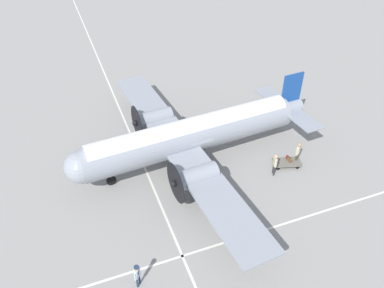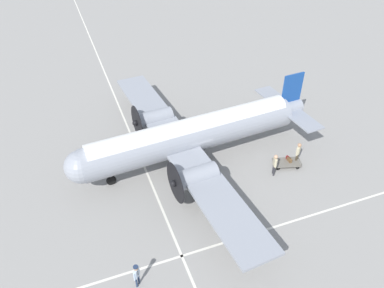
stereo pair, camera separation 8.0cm
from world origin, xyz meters
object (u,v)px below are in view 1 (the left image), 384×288
Objects in this scene: airliner_main at (187,136)px; crew_foreground at (137,274)px; passenger_boarding at (298,151)px; suitcase_upright_spare at (289,161)px; baggage_cart at (287,162)px; ramp_agent at (275,162)px; suitcase_near_door at (288,160)px.

crew_foreground is (-9.01, 6.17, -1.40)m from airliner_main.
suitcase_upright_spare is at bearing -35.32° from passenger_boarding.
airliner_main reaches higher than baggage_cart.
airliner_main is at bearing -105.64° from ramp_agent.
suitcase_near_door is at bearing 153.50° from airliner_main.
suitcase_near_door is at bearing -54.06° from passenger_boarding.
crew_foreground is 14.69m from suitcase_near_door.
suitcase_near_door is (6.14, -13.32, -0.74)m from crew_foreground.
crew_foreground is at bearing -47.04° from ramp_agent.
suitcase_upright_spare is 0.23m from baggage_cart.
crew_foreground is 14.37m from baggage_cart.
ramp_agent is at bearing 141.57° from airliner_main.
baggage_cart is at bearing 157.86° from crew_foreground.
passenger_boarding is (-3.08, -7.79, -1.30)m from airliner_main.
airliner_main is 8.06m from suitcase_upright_spare.
crew_foreground reaches higher than suitcase_near_door.
suitcase_near_door reaches higher than baggage_cart.
suitcase_upright_spare is at bearing 126.28° from ramp_agent.
airliner_main is 8.00m from suitcase_near_door.
crew_foreground is 2.51× the size of suitcase_upright_spare.
passenger_boarding is at bearing -89.89° from suitcase_upright_spare.
ramp_agent reaches higher than crew_foreground.
crew_foreground is 15.17m from passenger_boarding.
baggage_cart is at bearing 134.04° from suitcase_near_door.
ramp_agent is 0.82× the size of baggage_cart.
baggage_cart is (-0.02, 0.23, -0.03)m from suitcase_upright_spare.
suitcase_near_door is (0.77, -1.71, -0.83)m from ramp_agent.
crew_foreground is at bearing 50.93° from airliner_main.
crew_foreground is at bearing 40.40° from baggage_cart.
ramp_agent is at bearing 36.17° from baggage_cart.
suitcase_upright_spare is (-3.08, -7.14, -2.12)m from airliner_main.
ramp_agent is at bearing 108.14° from suitcase_upright_spare.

